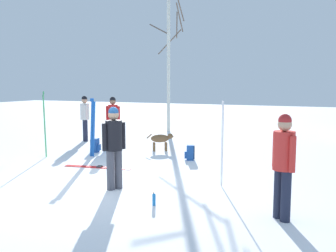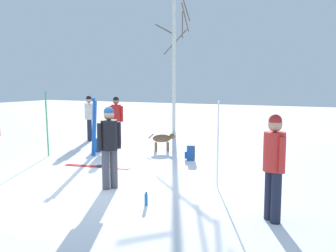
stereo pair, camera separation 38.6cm
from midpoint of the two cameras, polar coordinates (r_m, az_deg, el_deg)
name	(u,v)px [view 2 (the right image)]	position (r m, az deg, el deg)	size (l,w,h in m)	color
ground_plane	(100,183)	(8.27, -9.24, -8.81)	(60.00, 60.00, 0.00)	white
person_0	(109,142)	(7.65, -7.67, -2.51)	(0.34, 0.46, 1.72)	#4C4C56
person_1	(89,115)	(14.26, -11.38, 1.67)	(0.39, 0.40, 1.72)	#1E2338
person_3	(274,161)	(6.08, 17.88, -5.17)	(0.39, 0.40, 1.72)	#1E2338
person_4	(116,117)	(13.18, -7.20, 1.35)	(0.51, 0.34, 1.72)	#72604C
dog	(163,139)	(11.92, 0.17, -2.04)	(0.78, 0.53, 0.57)	brown
ski_pair_planted_0	(47,124)	(11.44, -17.35, 0.23)	(0.15, 0.23, 1.95)	green
ski_pair_planted_1	(94,127)	(11.20, -10.43, -0.22)	(0.22, 0.05, 1.75)	blue
ski_pair_planted_2	(218,145)	(7.80, 9.14, -2.91)	(0.09, 0.16, 1.83)	white
ski_pair_lying_0	(97,167)	(9.85, -9.82, -6.23)	(1.82, 0.49, 0.05)	red
backpack_0	(98,145)	(12.00, -9.98, -2.92)	(0.32, 0.29, 0.44)	#1E4C99
backpack_1	(190,153)	(10.56, 4.49, -4.15)	(0.33, 0.31, 0.44)	#1E4C99
water_bottle_0	(146,199)	(6.75, -1.76, -11.24)	(0.06, 0.06, 0.25)	#1E72BF
birch_tree_0	(175,60)	(16.72, 1.70, 10.13)	(1.49, 1.51, 5.97)	silver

